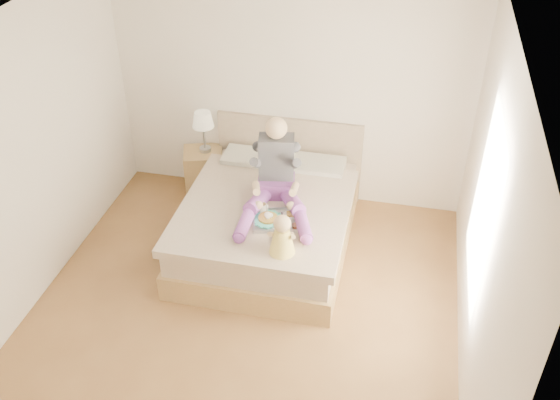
% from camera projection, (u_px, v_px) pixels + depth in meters
% --- Properties ---
extents(room, '(4.02, 4.22, 2.71)m').
position_uv_depth(room, '(247.00, 179.00, 5.09)').
color(room, brown).
rests_on(room, ground).
extents(bed, '(1.70, 2.18, 1.00)m').
position_uv_depth(bed, '(270.00, 218.00, 6.65)').
color(bed, '#9D7C49').
rests_on(bed, ground).
extents(nightstand, '(0.56, 0.52, 0.55)m').
position_uv_depth(nightstand, '(204.00, 171.00, 7.49)').
color(nightstand, '#9D7C49').
rests_on(nightstand, ground).
extents(lamp, '(0.25, 0.25, 0.50)m').
position_uv_depth(lamp, '(203.00, 122.00, 7.12)').
color(lamp, '#ACAEB3').
rests_on(lamp, nightstand).
extents(adult, '(0.76, 1.13, 0.89)m').
position_uv_depth(adult, '(276.00, 179.00, 6.26)').
color(adult, '#7C3A93').
rests_on(adult, bed).
extents(tray, '(0.56, 0.48, 0.14)m').
position_uv_depth(tray, '(278.00, 218.00, 6.10)').
color(tray, '#ACAEB3').
rests_on(tray, bed).
extents(baby, '(0.27, 0.36, 0.40)m').
position_uv_depth(baby, '(282.00, 237.00, 5.65)').
color(baby, '#FFE050').
rests_on(baby, bed).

